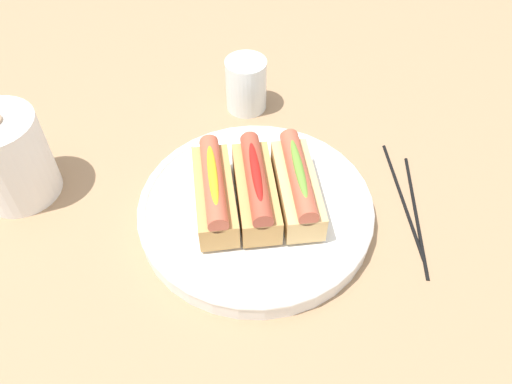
{
  "coord_description": "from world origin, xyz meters",
  "views": [
    {
      "loc": [
        -0.46,
        0.03,
        0.55
      ],
      "look_at": [
        -0.01,
        -0.0,
        0.05
      ],
      "focal_mm": 35.66,
      "sensor_mm": 36.0,
      "label": 1
    }
  ],
  "objects": [
    {
      "name": "chopstick_near",
      "position": [
        0.01,
        -0.21,
        0.0
      ],
      "size": [
        0.22,
        0.01,
        0.01
      ],
      "primitive_type": "cylinder",
      "rotation": [
        0.0,
        1.57,
        0.01
      ],
      "color": "black",
      "rests_on": "ground_plane"
    },
    {
      "name": "paper_towel_roll",
      "position": [
        0.06,
        0.34,
        0.07
      ],
      "size": [
        0.11,
        0.11,
        0.13
      ],
      "color": "white",
      "rests_on": "ground_plane"
    },
    {
      "name": "hotdog_side",
      "position": [
        -0.01,
        0.05,
        0.06
      ],
      "size": [
        0.15,
        0.06,
        0.06
      ],
      "color": "tan",
      "rests_on": "serving_bowl"
    },
    {
      "name": "ground_plane",
      "position": [
        0.0,
        0.0,
        0.0
      ],
      "size": [
        2.4,
        2.4,
        0.0
      ],
      "primitive_type": "plane",
      "color": "#9E7A56"
    },
    {
      "name": "water_glass",
      "position": [
        0.23,
        0.0,
        0.04
      ],
      "size": [
        0.07,
        0.07,
        0.09
      ],
      "color": "white",
      "rests_on": "ground_plane"
    },
    {
      "name": "hotdog_front",
      "position": [
        -0.01,
        -0.06,
        0.06
      ],
      "size": [
        0.15,
        0.06,
        0.06
      ],
      "color": "#DBB270",
      "rests_on": "serving_bowl"
    },
    {
      "name": "chopstick_far",
      "position": [
        -0.02,
        -0.23,
        0.0
      ],
      "size": [
        0.22,
        0.03,
        0.01
      ],
      "primitive_type": "cylinder",
      "rotation": [
        0.0,
        1.57,
        -0.13
      ],
      "color": "black",
      "rests_on": "ground_plane"
    },
    {
      "name": "hotdog_back",
      "position": [
        -0.01,
        -0.0,
        0.06
      ],
      "size": [
        0.15,
        0.06,
        0.06
      ],
      "color": "tan",
      "rests_on": "serving_bowl"
    },
    {
      "name": "serving_bowl",
      "position": [
        -0.01,
        -0.0,
        0.02
      ],
      "size": [
        0.32,
        0.32,
        0.03
      ],
      "color": "white",
      "rests_on": "ground_plane"
    }
  ]
}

